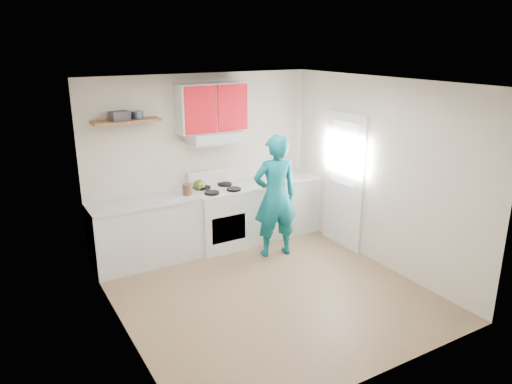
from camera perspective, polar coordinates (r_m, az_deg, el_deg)
floor at (r=6.26m, az=1.38°, el=-11.63°), size 3.80×3.80×0.00m
ceiling at (r=5.49m, az=1.59°, el=12.82°), size 3.60×3.80×0.04m
back_wall at (r=7.36m, az=-6.33°, el=3.66°), size 3.60×0.04×2.60m
front_wall at (r=4.35m, az=14.85°, el=-6.80°), size 3.60×0.04×2.60m
left_wall at (r=5.08m, az=-16.09°, el=-3.33°), size 0.04×3.80×2.60m
right_wall at (r=6.83m, az=14.45°, el=2.10°), size 0.04×3.80×2.60m
door at (r=7.38m, az=10.37°, el=1.29°), size 0.05×0.85×2.05m
door_glass at (r=7.25m, az=10.39°, el=4.49°), size 0.01×0.55×0.95m
counter_left at (r=7.01m, az=-12.88°, el=-4.71°), size 1.52×0.60×0.90m
counter_right at (r=7.87m, az=2.37°, el=-1.79°), size 1.32×0.60×0.90m
stove at (r=7.37m, az=-4.37°, el=-3.11°), size 0.76×0.65×0.92m
range_hood at (r=7.12m, az=-4.97°, el=6.49°), size 0.76×0.44×0.15m
upper_cabinets at (r=7.11m, az=-5.26°, el=9.93°), size 1.02×0.33×0.70m
shelf at (r=6.71m, az=-15.08°, el=8.09°), size 0.90×0.30×0.04m
books at (r=6.66m, az=-15.87°, el=8.65°), size 0.27×0.22×0.12m
tin at (r=6.77m, az=-13.87°, el=8.84°), size 0.17×0.17×0.10m
kettle at (r=7.23m, az=-6.70°, el=0.88°), size 0.22×0.22×0.15m
crock at (r=7.01m, az=-8.13°, el=0.22°), size 0.15×0.15×0.17m
cutting_board at (r=7.57m, az=1.17°, el=1.08°), size 0.33×0.28×0.02m
silicone_mat at (r=7.82m, az=4.27°, el=1.52°), size 0.36×0.33×0.01m
person at (r=6.94m, az=2.29°, el=-0.51°), size 0.73×0.55×1.81m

